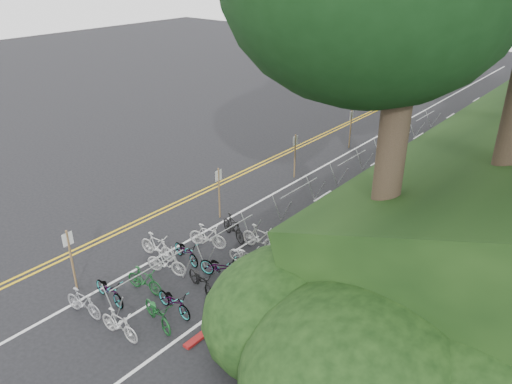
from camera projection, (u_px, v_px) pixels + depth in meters
ground at (125, 258)px, 20.34m from camera, size 120.00×120.00×0.00m
road_markings at (285, 183)px, 27.00m from camera, size 7.47×80.00×0.01m
red_curb at (387, 196)px, 25.40m from camera, size 0.25×28.00×0.10m
bike_rack_front at (149, 277)px, 17.63m from camera, size 1.17×3.28×1.23m
bike_racks_rest at (352, 163)px, 27.29m from camera, size 1.14×23.00×1.17m
signpost_near at (71, 256)px, 17.88m from camera, size 0.08×0.40×2.48m
signposts_rest at (325, 139)px, 29.11m from camera, size 0.08×18.40×2.50m
bike_front at (157, 246)px, 20.15m from camera, size 0.66×1.83×1.08m
bike_valet at (185, 271)px, 18.68m from camera, size 3.23×8.86×1.10m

